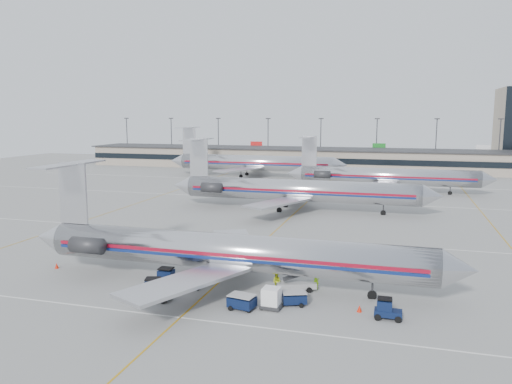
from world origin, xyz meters
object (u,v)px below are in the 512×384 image
(jet_second_row, at_px, (294,190))
(belt_loader, at_px, (297,283))
(jet_foreground, at_px, (223,251))
(tug_center, at_px, (168,279))
(uld_container, at_px, (271,298))

(jet_second_row, height_order, belt_loader, jet_second_row)
(jet_foreground, bearing_deg, jet_second_row, 91.87)
(belt_loader, bearing_deg, tug_center, 177.45)
(uld_container, relative_size, belt_loader, 0.40)
(jet_foreground, distance_m, uld_container, 7.96)
(jet_second_row, xyz_separation_m, belt_loader, (8.41, -38.62, -2.92))
(jet_foreground, height_order, belt_loader, jet_foreground)
(jet_foreground, relative_size, tug_center, 17.21)
(jet_foreground, xyz_separation_m, uld_container, (5.97, -4.69, -2.40))
(jet_foreground, xyz_separation_m, tug_center, (-4.49, -2.71, -2.39))
(uld_container, bearing_deg, jet_foreground, 145.18)
(jet_second_row, relative_size, belt_loader, 10.39)
(jet_second_row, relative_size, uld_container, 25.67)
(jet_second_row, distance_m, uld_container, 44.45)
(jet_second_row, xyz_separation_m, uld_container, (7.24, -43.78, -2.61))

